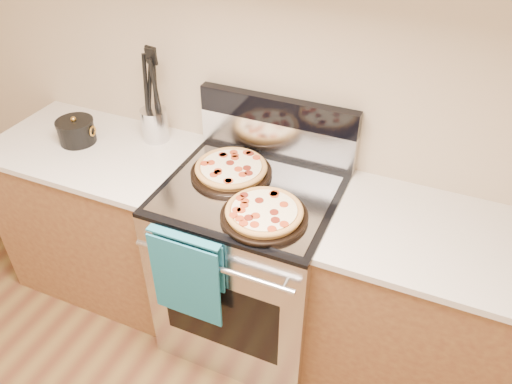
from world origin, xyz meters
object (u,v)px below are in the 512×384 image
at_px(pepperoni_pizza_back, 231,170).
at_px(saucepan, 77,132).
at_px(utensil_crock, 155,125).
at_px(pepperoni_pizza_front, 264,213).
at_px(range_body, 251,266).

distance_m(pepperoni_pizza_back, saucepan, 0.84).
bearing_deg(saucepan, utensil_crock, 27.23).
height_order(pepperoni_pizza_front, saucepan, saucepan).
xyz_separation_m(pepperoni_pizza_front, utensil_crock, (-0.75, 0.38, 0.04)).
relative_size(pepperoni_pizza_back, utensil_crock, 2.21).
bearing_deg(pepperoni_pizza_back, range_body, -29.35).
bearing_deg(pepperoni_pizza_back, saucepan, -178.06).
xyz_separation_m(pepperoni_pizza_back, utensil_crock, (-0.49, 0.15, 0.04)).
relative_size(range_body, utensil_crock, 5.45).
xyz_separation_m(range_body, pepperoni_pizza_front, (0.13, -0.15, 0.50)).
bearing_deg(saucepan, range_body, -2.46).
relative_size(range_body, pepperoni_pizza_front, 2.56).
distance_m(range_body, saucepan, 1.10).
bearing_deg(pepperoni_pizza_front, range_body, 130.27).
height_order(pepperoni_pizza_back, utensil_crock, utensil_crock).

